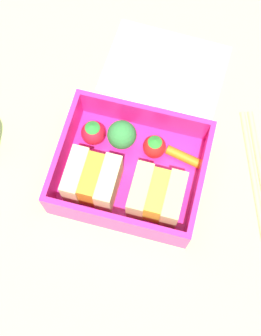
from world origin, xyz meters
TOP-DOWN VIEW (x-y plane):
  - ground_plane at (0.00, 0.00)cm, footprint 120.00×120.00cm
  - bento_tray at (0.00, 0.00)cm, footprint 16.16×13.52cm
  - bento_rim at (0.00, 0.00)cm, footprint 16.16×13.52cm
  - sandwich_left at (-3.59, 2.64)cm, footprint 5.51×5.27cm
  - sandwich_center_left at (3.59, 2.64)cm, footprint 5.51×5.27cm
  - carrot_stick_far_left at (-5.68, -3.16)cm, footprint 4.72×2.02cm
  - strawberry_left at (-1.97, -3.23)cm, footprint 2.68×2.68cm
  - broccoli_floret at (1.84, -3.14)cm, footprint 3.30×3.30cm
  - strawberry_far_left at (5.24, -3.09)cm, footprint 2.83×2.83cm
  - chopstick_pair at (-15.00, -1.84)cm, footprint 8.20×20.00cm
  - folded_napkin at (-0.58, -15.08)cm, footprint 15.39×11.73cm

SIDE VIEW (x-z plane):
  - ground_plane at x=0.00cm, z-range -2.00..0.00cm
  - folded_napkin at x=-0.58cm, z-range 0.00..0.40cm
  - chopstick_pair at x=-15.00cm, z-range 0.00..0.70cm
  - bento_tray at x=0.00cm, z-range 0.00..1.20cm
  - carrot_stick_far_left at x=-5.68cm, z-range 1.20..2.29cm
  - strawberry_left at x=-1.97cm, z-range 1.02..4.31cm
  - strawberry_far_left at x=5.24cm, z-range 1.02..4.45cm
  - bento_rim at x=0.00cm, z-range 1.20..5.32cm
  - sandwich_left at x=-3.59cm, z-range 1.20..5.84cm
  - sandwich_center_left at x=3.59cm, z-range 1.20..5.84cm
  - broccoli_floret at x=1.84cm, z-range 1.67..6.06cm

